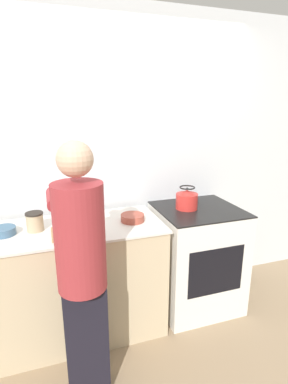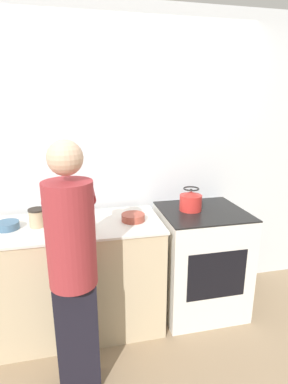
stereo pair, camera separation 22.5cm
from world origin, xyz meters
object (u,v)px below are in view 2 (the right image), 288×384
(cutting_board, at_px, (73,229))
(person, at_px, (73,262))
(canister_jar, at_px, (37,217))
(oven, at_px, (200,260))
(knife, at_px, (69,229))
(bowl_prep, at_px, (133,217))
(kettle, at_px, (191,201))

(cutting_board, bearing_deg, person, -89.94)
(canister_jar, bearing_deg, oven, 0.16)
(person, distance_m, knife, 0.42)
(bowl_prep, height_order, canister_jar, canister_jar)
(knife, height_order, bowl_prep, bowl_prep)
(knife, height_order, kettle, kettle)
(person, relative_size, knife, 7.49)
(knife, relative_size, bowl_prep, 1.17)
(knife, distance_m, canister_jar, 0.28)
(knife, bearing_deg, cutting_board, 36.34)
(oven, xyz_separation_m, kettle, (-0.10, 0.04, 0.55))
(oven, relative_size, cutting_board, 3.08)
(cutting_board, relative_size, kettle, 1.55)
(canister_jar, bearing_deg, knife, -32.99)
(bowl_prep, bearing_deg, oven, 4.79)
(canister_jar, bearing_deg, bowl_prep, -3.78)
(person, height_order, bowl_prep, person)
(kettle, distance_m, bowl_prep, 0.53)
(knife, height_order, canister_jar, canister_jar)
(cutting_board, distance_m, canister_jar, 0.30)
(bowl_prep, bearing_deg, canister_jar, 176.22)
(cutting_board, bearing_deg, bowl_prep, 10.99)
(kettle, relative_size, canister_jar, 1.43)
(oven, xyz_separation_m, person, (-1.08, -0.58, 0.42))
(person, distance_m, cutting_board, 0.44)
(knife, bearing_deg, kettle, 14.66)
(kettle, bearing_deg, oven, -19.66)
(bowl_prep, distance_m, canister_jar, 0.73)
(kettle, relative_size, bowl_prep, 1.06)
(person, distance_m, kettle, 1.16)
(person, xyz_separation_m, bowl_prep, (0.47, 0.53, 0.05))
(person, bearing_deg, canister_jar, 114.17)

